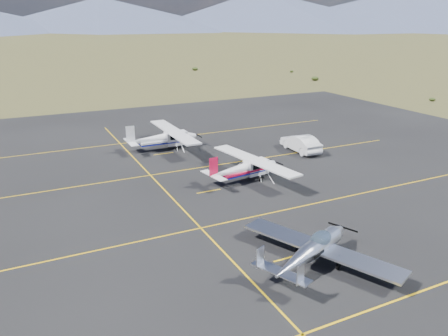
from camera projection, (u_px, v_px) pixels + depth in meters
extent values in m
plane|color=#383D1C|center=(297.00, 222.00, 28.58)|extent=(1600.00, 1600.00, 0.00)
cube|color=black|center=(246.00, 187.00, 34.53)|extent=(72.00, 72.00, 0.02)
cube|color=silver|center=(320.00, 247.00, 23.90)|extent=(5.13, 9.20, 0.12)
ellipsoid|color=#99BFD8|center=(321.00, 239.00, 23.74)|extent=(1.96, 1.58, 0.85)
cube|color=silver|center=(281.00, 272.00, 21.03)|extent=(1.92, 3.16, 0.06)
cube|color=silver|center=(301.00, 274.00, 20.06)|extent=(0.55, 0.29, 1.04)
cube|color=silver|center=(260.00, 257.00, 21.47)|extent=(0.55, 0.29, 1.04)
cylinder|color=black|center=(333.00, 246.00, 25.29)|extent=(0.36, 0.23, 0.35)
cylinder|color=black|center=(338.00, 266.00, 23.16)|extent=(0.43, 0.27, 0.42)
cylinder|color=black|center=(298.00, 250.00, 24.70)|extent=(0.43, 0.27, 0.42)
cube|color=white|center=(256.00, 167.00, 36.30)|extent=(2.12, 1.33, 1.21)
cube|color=white|center=(254.00, 160.00, 36.00)|extent=(2.93, 9.99, 0.13)
cube|color=black|center=(256.00, 164.00, 36.22)|extent=(1.59, 1.28, 0.49)
cube|color=red|center=(245.00, 171.00, 35.70)|extent=(4.61, 1.74, 0.16)
cube|color=red|center=(214.00, 167.00, 33.73)|extent=(0.77, 0.18, 1.44)
cube|color=white|center=(214.00, 175.00, 33.97)|extent=(1.12, 2.95, 0.05)
cylinder|color=black|center=(266.00, 173.00, 37.19)|extent=(0.33, 0.14, 0.32)
cylinder|color=black|center=(260.00, 179.00, 35.66)|extent=(0.41, 0.18, 0.40)
cylinder|color=black|center=(246.00, 173.00, 37.13)|extent=(0.41, 0.18, 0.40)
cube|color=white|center=(176.00, 138.00, 44.71)|extent=(2.19, 1.16, 1.34)
cube|color=white|center=(174.00, 132.00, 44.40)|extent=(1.63, 10.93, 0.14)
cube|color=black|center=(176.00, 135.00, 44.62)|extent=(1.60, 1.19, 0.55)
cube|color=white|center=(164.00, 140.00, 44.20)|extent=(4.97, 1.20, 0.18)
cube|color=white|center=(130.00, 134.00, 42.44)|extent=(0.84, 0.08, 1.59)
cube|color=white|center=(131.00, 142.00, 42.70)|extent=(0.77, 3.18, 0.06)
cylinder|color=black|center=(188.00, 145.00, 45.53)|extent=(0.36, 0.10, 0.36)
cylinder|color=black|center=(177.00, 149.00, 43.97)|extent=(0.44, 0.13, 0.44)
cylinder|color=black|center=(170.00, 144.00, 45.74)|extent=(0.44, 0.13, 0.44)
imported|color=silver|center=(301.00, 143.00, 43.62)|extent=(1.95, 5.17, 1.68)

